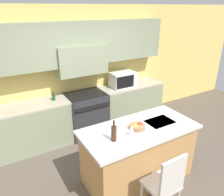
{
  "coord_description": "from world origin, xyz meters",
  "views": [
    {
      "loc": [
        -1.7,
        -2.3,
        2.65
      ],
      "look_at": [
        0.06,
        0.69,
        1.19
      ],
      "focal_mm": 35.0,
      "sensor_mm": 36.0,
      "label": 1
    }
  ],
  "objects": [
    {
      "name": "back_cabinetry",
      "position": [
        0.0,
        1.96,
        1.61
      ],
      "size": [
        10.0,
        0.46,
        2.7
      ],
      "color": "#DBC166",
      "rests_on": "ground_plane"
    },
    {
      "name": "island_chair",
      "position": [
        0.0,
        -0.79,
        0.55
      ],
      "size": [
        0.42,
        0.4,
        1.0
      ],
      "color": "beige",
      "rests_on": "ground_plane"
    },
    {
      "name": "wine_bottle",
      "position": [
        -0.38,
        -0.12,
        1.06
      ],
      "size": [
        0.08,
        0.08,
        0.31
      ],
      "color": "#422314",
      "rests_on": "kitchen_island"
    },
    {
      "name": "wine_glass_far",
      "position": [
        -0.15,
        0.13,
        1.06
      ],
      "size": [
        0.07,
        0.07,
        0.17
      ],
      "color": "white",
      "rests_on": "kitchen_island"
    },
    {
      "name": "microwave",
      "position": [
        0.96,
        1.71,
        1.1
      ],
      "size": [
        0.58,
        0.37,
        0.33
      ],
      "color": "silver",
      "rests_on": "back_counter"
    },
    {
      "name": "oil_bottle_on_counter",
      "position": [
        -0.67,
        1.71,
        1.0
      ],
      "size": [
        0.06,
        0.06,
        0.18
      ],
      "color": "#194723",
      "rests_on": "back_counter"
    },
    {
      "name": "back_counter",
      "position": [
        0.0,
        1.71,
        0.47
      ],
      "size": [
        3.89,
        0.62,
        0.93
      ],
      "color": "gray",
      "rests_on": "ground_plane"
    },
    {
      "name": "kitchen_island",
      "position": [
        0.13,
        -0.03,
        0.48
      ],
      "size": [
        1.8,
        0.88,
        0.94
      ],
      "color": "#B7844C",
      "rests_on": "ground_plane"
    },
    {
      "name": "range_stove",
      "position": [
        0.0,
        1.69,
        0.47
      ],
      "size": [
        0.84,
        0.7,
        0.94
      ],
      "color": "#2D2D33",
      "rests_on": "ground_plane"
    },
    {
      "name": "wine_glass_near",
      "position": [
        -0.1,
        -0.14,
        1.06
      ],
      "size": [
        0.07,
        0.07,
        0.17
      ],
      "color": "white",
      "rests_on": "kitchen_island"
    },
    {
      "name": "fruit_bowl",
      "position": [
        0.09,
        -0.03,
        0.98
      ],
      "size": [
        0.24,
        0.24,
        0.1
      ],
      "color": "#996B47",
      "rests_on": "kitchen_island"
    },
    {
      "name": "ground_plane",
      "position": [
        0.0,
        0.0,
        0.0
      ],
      "size": [
        10.0,
        10.0,
        0.0
      ],
      "primitive_type": "plane",
      "color": "brown"
    }
  ]
}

